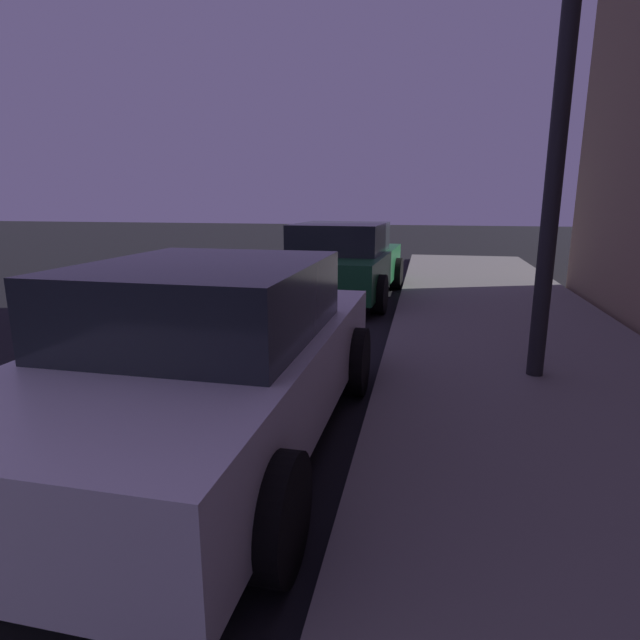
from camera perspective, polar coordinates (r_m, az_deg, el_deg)
name	(u,v)px	position (r m, az deg, el deg)	size (l,w,h in m)	color
car_white	(210,357)	(4.01, -12.10, -4.06)	(2.12, 4.20, 1.43)	silver
car_green	(341,262)	(9.92, 2.38, 6.49)	(2.23, 4.15, 1.43)	#19592D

